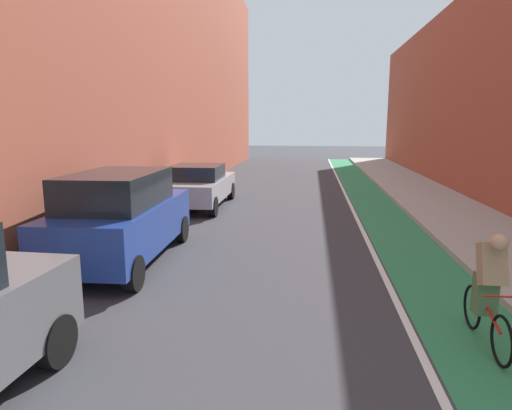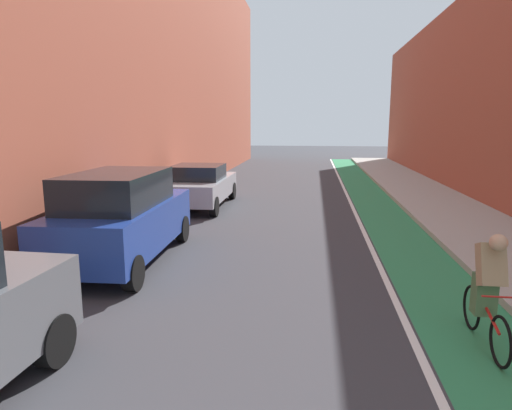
% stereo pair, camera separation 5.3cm
% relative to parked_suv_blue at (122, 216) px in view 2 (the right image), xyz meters
% --- Properties ---
extents(ground_plane, '(91.22, 91.22, 0.00)m').
position_rel_parked_suv_blue_xyz_m(ground_plane, '(3.08, 6.71, -1.02)').
color(ground_plane, '#38383D').
extents(bike_lane_paint, '(1.60, 41.47, 0.00)m').
position_rel_parked_suv_blue_xyz_m(bike_lane_paint, '(6.41, 8.71, -1.02)').
color(bike_lane_paint, '#2D8451').
rests_on(bike_lane_paint, ground).
extents(lane_divider_stripe, '(0.12, 41.47, 0.00)m').
position_rel_parked_suv_blue_xyz_m(lane_divider_stripe, '(5.51, 8.71, -1.02)').
color(lane_divider_stripe, white).
rests_on(lane_divider_stripe, ground).
extents(sidewalk_right, '(2.97, 41.47, 0.14)m').
position_rel_parked_suv_blue_xyz_m(sidewalk_right, '(8.69, 8.71, -0.95)').
color(sidewalk_right, '#A8A59E').
rests_on(sidewalk_right, ground).
extents(building_facade_left, '(4.15, 41.47, 12.20)m').
position_rel_parked_suv_blue_xyz_m(building_facade_left, '(-2.85, 8.69, 5.08)').
color(building_facade_left, '#9E4C38').
rests_on(building_facade_left, ground).
extents(building_facade_right, '(2.40, 37.47, 8.37)m').
position_rel_parked_suv_blue_xyz_m(building_facade_right, '(11.38, 10.71, 3.17)').
color(building_facade_right, '#9E4C38').
rests_on(building_facade_right, ground).
extents(parked_suv_blue, '(2.04, 4.59, 1.98)m').
position_rel_parked_suv_blue_xyz_m(parked_suv_blue, '(0.00, 0.00, 0.00)').
color(parked_suv_blue, navy).
rests_on(parked_suv_blue, ground).
extents(parked_sedan_silver, '(2.05, 4.62, 1.53)m').
position_rel_parked_suv_blue_xyz_m(parked_sedan_silver, '(-0.00, 6.62, -0.23)').
color(parked_sedan_silver, '#9EA0A8').
rests_on(parked_sedan_silver, ground).
extents(cyclist_mid, '(0.48, 1.70, 1.60)m').
position_rel_parked_suv_blue_xyz_m(cyclist_mid, '(6.41, -2.93, -0.17)').
color(cyclist_mid, black).
rests_on(cyclist_mid, ground).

